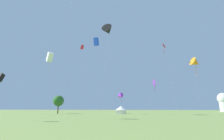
% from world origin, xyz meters
% --- Properties ---
extents(kite_black_delta, '(2.68, 2.99, 20.22)m').
position_xyz_m(kite_black_delta, '(-0.52, 29.35, 18.80)').
color(kite_black_delta, black).
rests_on(kite_black_delta, ground).
extents(kite_white_box, '(3.20, 2.30, 14.57)m').
position_xyz_m(kite_white_box, '(-13.85, 29.65, 13.37)').
color(kite_white_box, white).
rests_on(kite_white_box, ground).
extents(kite_purple_delta, '(2.32, 2.94, 7.62)m').
position_xyz_m(kite_purple_delta, '(-0.34, 56.72, 6.38)').
color(kite_purple_delta, purple).
rests_on(kite_purple_delta, ground).
extents(kite_black_box, '(1.54, 1.43, 8.22)m').
position_xyz_m(kite_black_box, '(-18.43, 21.74, 7.42)').
color(kite_black_box, black).
rests_on(kite_black_box, ground).
extents(kite_orange_delta, '(4.34, 3.93, 19.12)m').
position_xyz_m(kite_orange_delta, '(25.47, 54.64, 17.21)').
color(kite_orange_delta, orange).
rests_on(kite_orange_delta, ground).
extents(kite_purple_diamond, '(2.69, 2.88, 12.38)m').
position_xyz_m(kite_purple_diamond, '(11.58, 56.68, 10.82)').
color(kite_purple_diamond, purple).
rests_on(kite_purple_diamond, ground).
extents(kite_red_box, '(1.29, 1.58, 27.56)m').
position_xyz_m(kite_red_box, '(-16.28, 59.04, 26.54)').
color(kite_red_box, red).
rests_on(kite_red_box, ground).
extents(kite_red_diamond, '(3.09, 3.22, 25.16)m').
position_xyz_m(kite_red_diamond, '(15.63, 55.09, 23.58)').
color(kite_red_diamond, red).
rests_on(kite_red_diamond, ground).
extents(kite_blue_box, '(2.74, 3.36, 27.41)m').
position_xyz_m(kite_blue_box, '(-8.77, 52.29, 25.87)').
color(kite_blue_box, blue).
rests_on(kite_blue_box, ground).
extents(festival_tent_center, '(4.55, 4.55, 2.96)m').
position_xyz_m(festival_tent_center, '(-0.93, 63.86, 1.64)').
color(festival_tent_center, white).
rests_on(festival_tent_center, ground).
extents(observatory_dome, '(6.40, 6.40, 10.80)m').
position_xyz_m(observatory_dome, '(54.90, 103.09, 6.01)').
color(observatory_dome, white).
rests_on(observatory_dome, ground).
extents(tree_distant_left, '(4.25, 4.25, 7.10)m').
position_xyz_m(tree_distant_left, '(-25.69, 60.49, 4.95)').
color(tree_distant_left, brown).
rests_on(tree_distant_left, ground).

